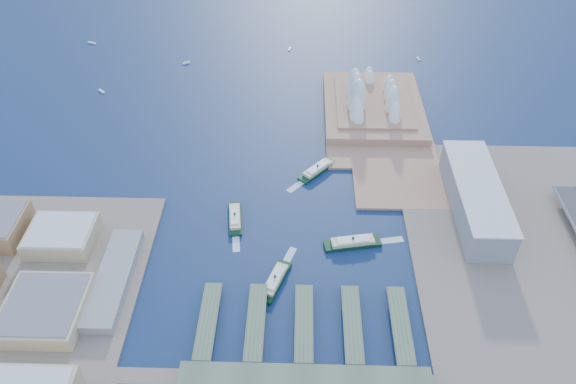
{
  "coord_description": "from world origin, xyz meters",
  "views": [
    {
      "loc": [
        8.23,
        -372.01,
        412.1
      ],
      "look_at": [
        -4.37,
        87.26,
        18.0
      ],
      "focal_mm": 35.0,
      "sensor_mm": 36.0,
      "label": 1
    }
  ],
  "objects_px": {
    "ferry_a": "(235,216)",
    "ferry_c": "(275,279)",
    "opera_house": "(375,91)",
    "ferry_d": "(353,241)",
    "ferry_b": "(318,168)",
    "toaster_building": "(476,198)"
  },
  "relations": [
    {
      "from": "ferry_b",
      "to": "ferry_d",
      "type": "distance_m",
      "value": 123.42
    },
    {
      "from": "opera_house",
      "to": "ferry_c",
      "type": "xyz_separation_m",
      "value": [
        -118.61,
        -304.37,
        -26.97
      ]
    },
    {
      "from": "ferry_c",
      "to": "ferry_d",
      "type": "distance_m",
      "value": 92.4
    },
    {
      "from": "toaster_building",
      "to": "ferry_a",
      "type": "height_order",
      "value": "toaster_building"
    },
    {
      "from": "opera_house",
      "to": "ferry_d",
      "type": "relative_size",
      "value": 3.11
    },
    {
      "from": "ferry_a",
      "to": "toaster_building",
      "type": "bearing_deg",
      "value": -3.05
    },
    {
      "from": "toaster_building",
      "to": "ferry_a",
      "type": "relative_size",
      "value": 3.03
    },
    {
      "from": "opera_house",
      "to": "ferry_d",
      "type": "distance_m",
      "value": 257.27
    },
    {
      "from": "opera_house",
      "to": "ferry_b",
      "type": "distance_m",
      "value": 156.34
    },
    {
      "from": "toaster_building",
      "to": "ferry_b",
      "type": "height_order",
      "value": "toaster_building"
    },
    {
      "from": "ferry_a",
      "to": "ferry_b",
      "type": "relative_size",
      "value": 0.94
    },
    {
      "from": "toaster_building",
      "to": "ferry_a",
      "type": "xyz_separation_m",
      "value": [
        -255.2,
        -18.68,
        -15.66
      ]
    },
    {
      "from": "ferry_c",
      "to": "toaster_building",
      "type": "bearing_deg",
      "value": -133.47
    },
    {
      "from": "opera_house",
      "to": "ferry_d",
      "type": "xyz_separation_m",
      "value": [
        -42.21,
        -252.39,
        -26.53
      ]
    },
    {
      "from": "toaster_building",
      "to": "ferry_d",
      "type": "bearing_deg",
      "value": -158.38
    },
    {
      "from": "ferry_a",
      "to": "ferry_d",
      "type": "distance_m",
      "value": 127.53
    },
    {
      "from": "ferry_a",
      "to": "ferry_d",
      "type": "xyz_separation_m",
      "value": [
        122.99,
        -33.71,
        0.63
      ]
    },
    {
      "from": "opera_house",
      "to": "ferry_c",
      "type": "relative_size",
      "value": 3.38
    },
    {
      "from": "ferry_a",
      "to": "ferry_c",
      "type": "height_order",
      "value": "ferry_c"
    },
    {
      "from": "ferry_b",
      "to": "ferry_d",
      "type": "relative_size",
      "value": 0.94
    },
    {
      "from": "toaster_building",
      "to": "ferry_a",
      "type": "distance_m",
      "value": 256.36
    },
    {
      "from": "opera_house",
      "to": "ferry_b",
      "type": "bearing_deg",
      "value": -119.7
    }
  ]
}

